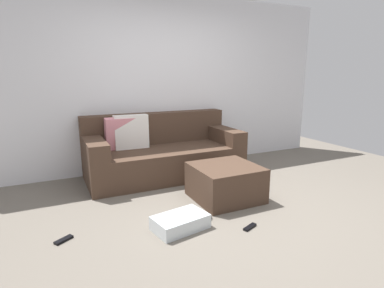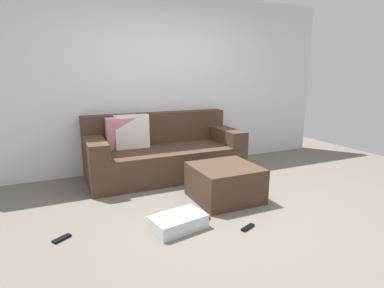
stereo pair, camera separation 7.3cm
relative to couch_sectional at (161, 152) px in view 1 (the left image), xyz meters
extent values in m
plane|color=#6B6359|center=(0.21, -1.55, -0.34)|extent=(7.60, 7.60, 0.00)
cube|color=silver|center=(0.21, 0.46, 0.99)|extent=(5.84, 0.10, 2.66)
cube|color=#473326|center=(0.02, -0.08, -0.13)|extent=(2.21, 0.98, 0.43)
cube|color=#473326|center=(0.02, 0.29, 0.32)|extent=(2.21, 0.24, 0.46)
cube|color=#473326|center=(-0.96, -0.08, 0.20)|extent=(0.25, 0.98, 0.22)
cube|color=#473326|center=(1.00, -0.08, 0.20)|extent=(0.25, 0.98, 0.22)
cube|color=pink|center=(-0.55, 0.10, 0.31)|extent=(0.46, 0.20, 0.46)
cube|color=white|center=(-0.41, 0.09, 0.33)|extent=(0.48, 0.17, 0.48)
cube|color=#473326|center=(0.37, -1.19, -0.14)|extent=(0.74, 0.72, 0.41)
cube|color=silver|center=(-0.41, -1.65, -0.27)|extent=(0.56, 0.41, 0.14)
cube|color=black|center=(0.21, -1.93, -0.33)|extent=(0.18, 0.11, 0.02)
cube|color=black|center=(-0.10, -1.55, -0.33)|extent=(0.16, 0.15, 0.02)
cube|color=black|center=(-1.45, -1.40, -0.33)|extent=(0.17, 0.14, 0.02)
camera|label=1|loc=(-1.49, -4.18, 1.13)|focal=28.93mm
camera|label=2|loc=(-1.42, -4.21, 1.13)|focal=28.93mm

